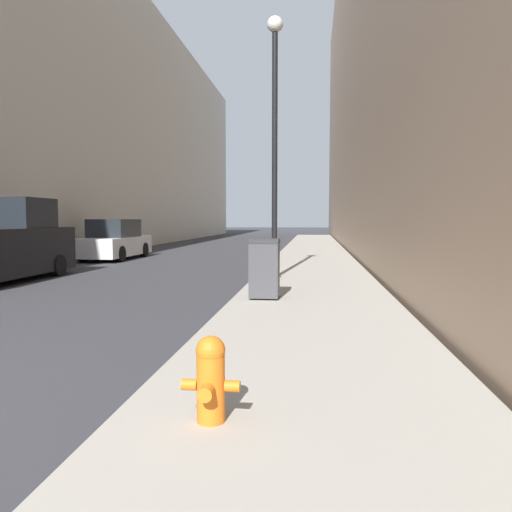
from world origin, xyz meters
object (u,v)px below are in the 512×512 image
(fire_hydrant, at_px, (211,377))
(parked_sedan_near, at_px, (115,241))
(lamppost, at_px, (275,125))
(trash_bin, at_px, (264,268))

(fire_hydrant, relative_size, parked_sedan_near, 0.15)
(fire_hydrant, distance_m, parked_sedan_near, 18.38)
(fire_hydrant, xyz_separation_m, parked_sedan_near, (-7.66, 16.70, 0.29))
(fire_hydrant, relative_size, lamppost, 0.10)
(trash_bin, bearing_deg, lamppost, 91.26)
(trash_bin, xyz_separation_m, lamppost, (-0.08, 3.53, 3.46))
(lamppost, height_order, parked_sedan_near, lamppost)
(trash_bin, bearing_deg, fire_hydrant, -88.30)
(trash_bin, height_order, parked_sedan_near, parked_sedan_near)
(fire_hydrant, xyz_separation_m, lamppost, (-0.26, 9.67, 3.71))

